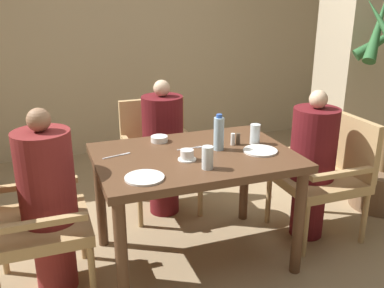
{
  "coord_description": "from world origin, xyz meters",
  "views": [
    {
      "loc": [
        -0.88,
        -2.36,
        1.7
      ],
      "look_at": [
        0.0,
        0.04,
        0.81
      ],
      "focal_mm": 40.0,
      "sensor_mm": 36.0,
      "label": 1
    }
  ],
  "objects_px": {
    "chair_left_side": "(25,218)",
    "glass_tall_mid": "(255,134)",
    "plate_main_left": "(260,151)",
    "bowl_small": "(159,139)",
    "chair_right_side": "(327,170)",
    "diner_in_left_chair": "(49,201)",
    "chair_far_side": "(158,149)",
    "glass_tall_near": "(208,158)",
    "water_bottle": "(219,133)",
    "diner_in_far_chair": "(163,147)",
    "teacup_with_saucer": "(187,155)",
    "plate_main_right": "(145,178)",
    "diner_in_right_chair": "(312,164)"
  },
  "relations": [
    {
      "from": "chair_right_side",
      "to": "plate_main_left",
      "type": "xyz_separation_m",
      "value": [
        -0.63,
        -0.11,
        0.27
      ]
    },
    {
      "from": "chair_far_side",
      "to": "glass_tall_mid",
      "type": "distance_m",
      "value": 0.98
    },
    {
      "from": "glass_tall_mid",
      "to": "plate_main_right",
      "type": "bearing_deg",
      "value": -159.58
    },
    {
      "from": "chair_left_side",
      "to": "glass_tall_near",
      "type": "xyz_separation_m",
      "value": [
        1.02,
        -0.25,
        0.33
      ]
    },
    {
      "from": "bowl_small",
      "to": "glass_tall_mid",
      "type": "distance_m",
      "value": 0.65
    },
    {
      "from": "diner_in_right_chair",
      "to": "plate_main_left",
      "type": "bearing_deg",
      "value": -167.31
    },
    {
      "from": "plate_main_right",
      "to": "teacup_with_saucer",
      "type": "xyz_separation_m",
      "value": [
        0.31,
        0.18,
        0.02
      ]
    },
    {
      "from": "plate_main_left",
      "to": "teacup_with_saucer",
      "type": "xyz_separation_m",
      "value": [
        -0.49,
        0.02,
        0.02
      ]
    },
    {
      "from": "diner_in_far_chair",
      "to": "plate_main_left",
      "type": "xyz_separation_m",
      "value": [
        0.41,
        -0.82,
        0.2
      ]
    },
    {
      "from": "chair_right_side",
      "to": "plate_main_right",
      "type": "xyz_separation_m",
      "value": [
        -1.43,
        -0.27,
        0.27
      ]
    },
    {
      "from": "bowl_small",
      "to": "chair_right_side",
      "type": "bearing_deg",
      "value": -14.35
    },
    {
      "from": "plate_main_right",
      "to": "glass_tall_near",
      "type": "height_order",
      "value": "glass_tall_near"
    },
    {
      "from": "chair_left_side",
      "to": "bowl_small",
      "type": "xyz_separation_m",
      "value": [
        0.89,
        0.3,
        0.28
      ]
    },
    {
      "from": "bowl_small",
      "to": "water_bottle",
      "type": "relative_size",
      "value": 0.49
    },
    {
      "from": "teacup_with_saucer",
      "to": "water_bottle",
      "type": "xyz_separation_m",
      "value": [
        0.25,
        0.1,
        0.08
      ]
    },
    {
      "from": "chair_left_side",
      "to": "glass_tall_mid",
      "type": "height_order",
      "value": "glass_tall_mid"
    },
    {
      "from": "teacup_with_saucer",
      "to": "water_bottle",
      "type": "relative_size",
      "value": 0.47
    },
    {
      "from": "diner_in_right_chair",
      "to": "glass_tall_near",
      "type": "xyz_separation_m",
      "value": [
        -0.91,
        -0.25,
        0.26
      ]
    },
    {
      "from": "chair_left_side",
      "to": "chair_right_side",
      "type": "xyz_separation_m",
      "value": [
        2.07,
        0.0,
        0.0
      ]
    },
    {
      "from": "diner_in_left_chair",
      "to": "chair_right_side",
      "type": "relative_size",
      "value": 1.28
    },
    {
      "from": "chair_right_side",
      "to": "glass_tall_near",
      "type": "height_order",
      "value": "glass_tall_near"
    },
    {
      "from": "plate_main_left",
      "to": "bowl_small",
      "type": "xyz_separation_m",
      "value": [
        -0.55,
        0.41,
        0.01
      ]
    },
    {
      "from": "bowl_small",
      "to": "teacup_with_saucer",
      "type": "bearing_deg",
      "value": -80.7
    },
    {
      "from": "chair_far_side",
      "to": "water_bottle",
      "type": "xyz_separation_m",
      "value": [
        0.17,
        -0.84,
        0.37
      ]
    },
    {
      "from": "plate_main_right",
      "to": "teacup_with_saucer",
      "type": "bearing_deg",
      "value": 30.71
    },
    {
      "from": "diner_in_right_chair",
      "to": "water_bottle",
      "type": "bearing_deg",
      "value": 178.61
    },
    {
      "from": "diner_in_left_chair",
      "to": "bowl_small",
      "type": "relative_size",
      "value": 9.81
    },
    {
      "from": "glass_tall_near",
      "to": "glass_tall_mid",
      "type": "bearing_deg",
      "value": 32.65
    },
    {
      "from": "chair_right_side",
      "to": "bowl_small",
      "type": "xyz_separation_m",
      "value": [
        -1.18,
        0.3,
        0.28
      ]
    },
    {
      "from": "diner_in_left_chair",
      "to": "diner_in_far_chair",
      "type": "bearing_deg",
      "value": 38.51
    },
    {
      "from": "diner_in_far_chair",
      "to": "diner_in_left_chair",
      "type": "bearing_deg",
      "value": -141.49
    },
    {
      "from": "plate_main_right",
      "to": "water_bottle",
      "type": "relative_size",
      "value": 0.92
    },
    {
      "from": "diner_in_far_chair",
      "to": "chair_left_side",
      "type": "bearing_deg",
      "value": -145.47
    },
    {
      "from": "chair_left_side",
      "to": "plate_main_right",
      "type": "relative_size",
      "value": 4.07
    },
    {
      "from": "diner_in_left_chair",
      "to": "bowl_small",
      "type": "bearing_deg",
      "value": 21.84
    },
    {
      "from": "chair_right_side",
      "to": "plate_main_left",
      "type": "relative_size",
      "value": 4.07
    },
    {
      "from": "chair_left_side",
      "to": "diner_in_left_chair",
      "type": "xyz_separation_m",
      "value": [
        0.14,
        0.0,
        0.09
      ]
    },
    {
      "from": "plate_main_right",
      "to": "water_bottle",
      "type": "xyz_separation_m",
      "value": [
        0.56,
        0.29,
        0.1
      ]
    },
    {
      "from": "diner_in_left_chair",
      "to": "chair_far_side",
      "type": "distance_m",
      "value": 1.24
    },
    {
      "from": "plate_main_left",
      "to": "water_bottle",
      "type": "height_order",
      "value": "water_bottle"
    },
    {
      "from": "chair_right_side",
      "to": "chair_far_side",
      "type": "bearing_deg",
      "value": 140.53
    },
    {
      "from": "chair_far_side",
      "to": "glass_tall_near",
      "type": "relative_size",
      "value": 6.59
    },
    {
      "from": "plate_main_left",
      "to": "glass_tall_mid",
      "type": "height_order",
      "value": "glass_tall_mid"
    },
    {
      "from": "diner_in_left_chair",
      "to": "teacup_with_saucer",
      "type": "bearing_deg",
      "value": -6.04
    },
    {
      "from": "chair_right_side",
      "to": "teacup_with_saucer",
      "type": "xyz_separation_m",
      "value": [
        -1.12,
        -0.09,
        0.29
      ]
    },
    {
      "from": "water_bottle",
      "to": "glass_tall_mid",
      "type": "bearing_deg",
      "value": 4.88
    },
    {
      "from": "plate_main_right",
      "to": "glass_tall_mid",
      "type": "height_order",
      "value": "glass_tall_mid"
    },
    {
      "from": "diner_in_far_chair",
      "to": "plate_main_left",
      "type": "bearing_deg",
      "value": -63.65
    },
    {
      "from": "chair_far_side",
      "to": "water_bottle",
      "type": "height_order",
      "value": "water_bottle"
    },
    {
      "from": "teacup_with_saucer",
      "to": "diner_in_right_chair",
      "type": "bearing_deg",
      "value": 5.06
    }
  ]
}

